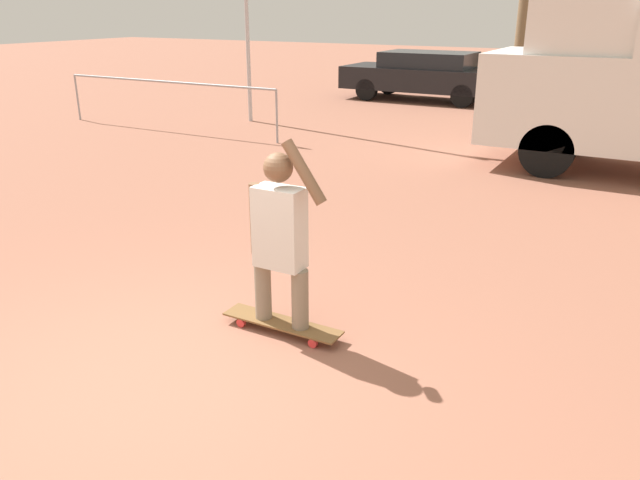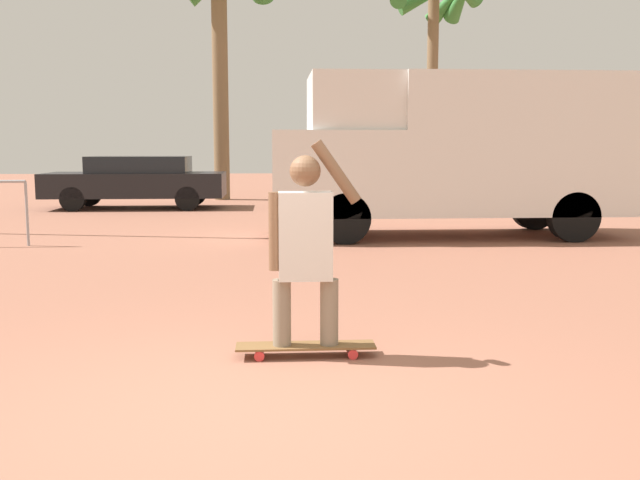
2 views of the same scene
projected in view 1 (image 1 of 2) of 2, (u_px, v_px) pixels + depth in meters
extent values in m
plane|color=#935B47|center=(146.00, 390.00, 4.47)|extent=(80.00, 80.00, 0.00)
cube|color=brown|center=(282.00, 323.00, 5.24)|extent=(1.07, 0.23, 0.02)
cylinder|color=red|center=(241.00, 323.00, 5.33)|extent=(0.08, 0.03, 0.08)
cylinder|color=red|center=(254.00, 314.00, 5.49)|extent=(0.08, 0.03, 0.08)
cylinder|color=red|center=(313.00, 343.00, 5.01)|extent=(0.08, 0.03, 0.08)
cylinder|color=red|center=(324.00, 333.00, 5.17)|extent=(0.08, 0.03, 0.08)
cylinder|color=gray|center=(263.00, 290.00, 5.23)|extent=(0.14, 0.14, 0.51)
cylinder|color=gray|center=(300.00, 299.00, 5.06)|extent=(0.14, 0.14, 0.51)
cube|color=silver|center=(280.00, 228.00, 4.94)|extent=(0.40, 0.22, 0.66)
sphere|color=brown|center=(278.00, 168.00, 4.76)|extent=(0.23, 0.23, 0.23)
cylinder|color=brown|center=(255.00, 219.00, 5.03)|extent=(0.09, 0.09, 0.59)
cylinder|color=brown|center=(304.00, 172.00, 4.66)|extent=(0.38, 0.09, 0.49)
cylinder|color=black|center=(547.00, 150.00, 9.92)|extent=(0.85, 0.28, 0.85)
cylinder|color=black|center=(566.00, 131.00, 11.45)|extent=(0.85, 0.28, 0.85)
cube|color=white|center=(557.00, 97.00, 10.48)|extent=(2.20, 2.15, 1.45)
cube|color=black|center=(533.00, 78.00, 10.57)|extent=(0.04, 1.83, 0.73)
cube|color=white|center=(589.00, 21.00, 9.90)|extent=(1.54, 1.98, 0.97)
cylinder|color=black|center=(367.00, 90.00, 18.09)|extent=(0.62, 0.22, 0.62)
cylinder|color=black|center=(389.00, 84.00, 19.43)|extent=(0.62, 0.22, 0.62)
cylinder|color=black|center=(463.00, 96.00, 16.79)|extent=(0.62, 0.22, 0.62)
cylinder|color=black|center=(479.00, 89.00, 18.13)|extent=(0.62, 0.22, 0.62)
cube|color=black|center=(424.00, 78.00, 18.00)|extent=(4.60, 1.86, 0.63)
cube|color=black|center=(429.00, 60.00, 17.76)|extent=(2.53, 1.64, 0.43)
cylinder|color=#99999E|center=(166.00, 82.00, 13.44)|extent=(5.67, 0.05, 0.05)
cylinder|color=#99999E|center=(77.00, 98.00, 14.91)|extent=(0.04, 0.04, 1.05)
cylinder|color=#99999E|center=(277.00, 117.00, 12.33)|extent=(0.04, 0.04, 1.05)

